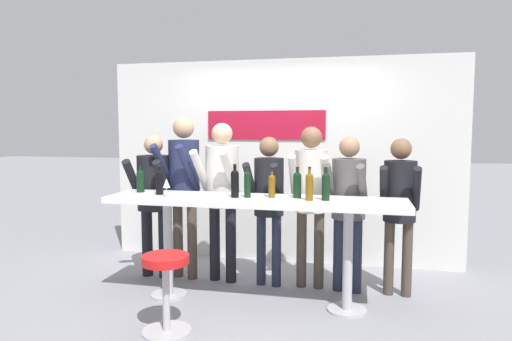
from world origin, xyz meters
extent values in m
plane|color=gray|center=(0.00, 0.00, 0.00)|extent=(40.00, 40.00, 0.00)
cube|color=silver|center=(0.00, 1.53, 1.27)|extent=(4.45, 0.10, 2.55)
cube|color=#B2142D|center=(-0.19, 1.47, 1.73)|extent=(1.50, 0.02, 0.36)
cube|color=white|center=(0.00, 0.00, 1.00)|extent=(2.85, 0.61, 0.06)
cylinder|color=#B2B2B7|center=(-0.88, 0.00, 0.51)|extent=(0.09, 0.09, 0.97)
cylinder|color=#B2B2B7|center=(-0.88, 0.00, 0.01)|extent=(0.36, 0.36, 0.02)
cylinder|color=#B2B2B7|center=(0.88, 0.00, 0.51)|extent=(0.09, 0.09, 0.97)
cylinder|color=#B2B2B7|center=(0.88, 0.00, 0.01)|extent=(0.36, 0.36, 0.02)
cylinder|color=#B2B2B7|center=(-0.56, -0.79, 0.01)|extent=(0.41, 0.41, 0.02)
cylinder|color=#B2B2B7|center=(-0.56, -0.79, 0.32)|extent=(0.06, 0.06, 0.59)
cylinder|color=red|center=(-0.56, -0.79, 0.62)|extent=(0.39, 0.39, 0.07)
cylinder|color=black|center=(-1.38, 0.55, 0.39)|extent=(0.12, 0.12, 0.77)
cylinder|color=black|center=(-1.18, 0.55, 0.39)|extent=(0.12, 0.12, 0.77)
cylinder|color=black|center=(-1.28, 0.55, 1.08)|extent=(0.39, 0.39, 0.61)
sphere|color=tan|center=(-1.28, 0.55, 1.51)|extent=(0.21, 0.21, 0.21)
cylinder|color=black|center=(-1.46, 0.41, 1.12)|extent=(0.10, 0.38, 0.48)
cylinder|color=black|center=(-1.10, 0.40, 1.12)|extent=(0.10, 0.38, 0.48)
cylinder|color=#473D33|center=(-1.03, 0.60, 0.44)|extent=(0.11, 0.11, 0.87)
cylinder|color=#473D33|center=(-0.84, 0.57, 0.44)|extent=(0.11, 0.11, 0.87)
cylinder|color=#23284C|center=(-0.93, 0.59, 1.22)|extent=(0.40, 0.40, 0.69)
sphere|color=tan|center=(-0.93, 0.59, 1.70)|extent=(0.24, 0.24, 0.24)
cylinder|color=#23284C|center=(-1.13, 0.45, 1.27)|extent=(0.16, 0.41, 0.53)
cylinder|color=#23284C|center=(-0.81, 0.39, 1.27)|extent=(0.16, 0.41, 0.53)
cylinder|color=black|center=(-0.58, 0.59, 0.42)|extent=(0.12, 0.12, 0.84)
cylinder|color=black|center=(-0.39, 0.55, 0.42)|extent=(0.12, 0.12, 0.84)
cylinder|color=beige|center=(-0.49, 0.57, 1.17)|extent=(0.42, 0.42, 0.66)
sphere|color=#D6AD89|center=(-0.49, 0.57, 1.63)|extent=(0.23, 0.23, 0.23)
cylinder|color=beige|center=(-0.68, 0.44, 1.22)|extent=(0.16, 0.40, 0.51)
cylinder|color=beige|center=(-0.34, 0.38, 1.22)|extent=(0.16, 0.40, 0.51)
cylinder|color=#23283D|center=(-0.05, 0.55, 0.38)|extent=(0.10, 0.10, 0.77)
cylinder|color=#23283D|center=(0.13, 0.53, 0.38)|extent=(0.10, 0.10, 0.77)
cylinder|color=black|center=(0.04, 0.54, 1.07)|extent=(0.35, 0.35, 0.61)
sphere|color=brown|center=(0.04, 0.54, 1.50)|extent=(0.21, 0.21, 0.21)
cylinder|color=black|center=(-0.13, 0.41, 1.12)|extent=(0.12, 0.37, 0.47)
cylinder|color=black|center=(0.17, 0.37, 1.12)|extent=(0.12, 0.37, 0.47)
cylinder|color=#473D33|center=(0.39, 0.57, 0.41)|extent=(0.11, 0.11, 0.82)
cylinder|color=#473D33|center=(0.57, 0.57, 0.41)|extent=(0.11, 0.11, 0.82)
cylinder|color=beige|center=(0.48, 0.57, 1.14)|extent=(0.34, 0.34, 0.65)
sphere|color=brown|center=(0.48, 0.57, 1.60)|extent=(0.22, 0.22, 0.22)
cylinder|color=beige|center=(0.32, 0.41, 1.19)|extent=(0.08, 0.38, 0.50)
cylinder|color=beige|center=(0.64, 0.41, 1.19)|extent=(0.08, 0.38, 0.50)
cylinder|color=#23283D|center=(0.78, 0.55, 0.39)|extent=(0.11, 0.11, 0.77)
cylinder|color=#23283D|center=(0.96, 0.52, 0.39)|extent=(0.11, 0.11, 0.77)
cylinder|color=#514C4C|center=(0.87, 0.53, 1.08)|extent=(0.39, 0.39, 0.61)
sphere|color=#9E7556|center=(0.87, 0.53, 1.50)|extent=(0.21, 0.21, 0.21)
cylinder|color=#514C4C|center=(0.69, 0.41, 1.12)|extent=(0.14, 0.37, 0.47)
cylinder|color=#514C4C|center=(1.00, 0.36, 1.12)|extent=(0.14, 0.37, 0.47)
cylinder|color=#473D33|center=(1.28, 0.54, 0.38)|extent=(0.10, 0.10, 0.76)
cylinder|color=#473D33|center=(1.46, 0.53, 0.38)|extent=(0.10, 0.10, 0.76)
cylinder|color=black|center=(1.37, 0.53, 1.07)|extent=(0.34, 0.34, 0.61)
sphere|color=brown|center=(1.37, 0.53, 1.49)|extent=(0.21, 0.21, 0.21)
cylinder|color=black|center=(1.21, 0.40, 1.11)|extent=(0.11, 0.36, 0.47)
cylinder|color=black|center=(1.51, 0.37, 1.11)|extent=(0.11, 0.36, 0.47)
cylinder|color=black|center=(0.40, 0.07, 1.14)|extent=(0.08, 0.08, 0.21)
sphere|color=black|center=(0.40, 0.07, 1.24)|extent=(0.08, 0.08, 0.08)
cylinder|color=black|center=(0.40, 0.07, 1.28)|extent=(0.03, 0.03, 0.07)
cylinder|color=black|center=(0.40, 0.07, 1.32)|extent=(0.03, 0.03, 0.02)
cylinder|color=brown|center=(0.17, 0.04, 1.13)|extent=(0.06, 0.06, 0.18)
sphere|color=brown|center=(0.17, 0.04, 1.22)|extent=(0.06, 0.06, 0.06)
cylinder|color=brown|center=(0.17, 0.04, 1.25)|extent=(0.02, 0.02, 0.07)
cylinder|color=black|center=(0.17, 0.04, 1.29)|extent=(0.03, 0.03, 0.01)
cylinder|color=black|center=(-1.22, 0.11, 1.13)|extent=(0.08, 0.08, 0.19)
sphere|color=black|center=(-1.22, 0.11, 1.22)|extent=(0.08, 0.08, 0.08)
cylinder|color=black|center=(-1.22, 0.11, 1.26)|extent=(0.03, 0.03, 0.07)
cylinder|color=black|center=(-1.22, 0.11, 1.30)|extent=(0.03, 0.03, 0.01)
cylinder|color=black|center=(-0.96, -0.01, 1.14)|extent=(0.08, 0.08, 0.20)
sphere|color=black|center=(-0.96, -0.01, 1.24)|extent=(0.08, 0.08, 0.08)
cylinder|color=black|center=(-0.96, -0.01, 1.28)|extent=(0.03, 0.03, 0.07)
cylinder|color=black|center=(-0.96, -0.01, 1.32)|extent=(0.03, 0.03, 0.02)
cylinder|color=brown|center=(0.53, -0.06, 1.14)|extent=(0.07, 0.07, 0.22)
sphere|color=brown|center=(0.53, -0.06, 1.25)|extent=(0.07, 0.07, 0.07)
cylinder|color=brown|center=(0.53, -0.06, 1.29)|extent=(0.03, 0.03, 0.08)
cylinder|color=black|center=(0.53, -0.06, 1.33)|extent=(0.03, 0.03, 0.02)
cylinder|color=black|center=(0.68, -0.03, 1.14)|extent=(0.07, 0.07, 0.22)
sphere|color=black|center=(0.68, -0.03, 1.25)|extent=(0.07, 0.07, 0.07)
cylinder|color=black|center=(0.68, -0.03, 1.29)|extent=(0.03, 0.03, 0.08)
cylinder|color=black|center=(0.68, -0.03, 1.33)|extent=(0.03, 0.03, 0.02)
cylinder|color=black|center=(-0.06, -0.01, 1.14)|extent=(0.06, 0.06, 0.22)
sphere|color=black|center=(-0.06, -0.01, 1.25)|extent=(0.06, 0.06, 0.06)
cylinder|color=black|center=(-0.06, -0.01, 1.29)|extent=(0.02, 0.02, 0.08)
cylinder|color=black|center=(-0.06, -0.01, 1.34)|extent=(0.03, 0.03, 0.02)
cylinder|color=black|center=(-0.18, -0.03, 1.15)|extent=(0.08, 0.08, 0.22)
sphere|color=black|center=(-0.18, -0.03, 1.26)|extent=(0.08, 0.08, 0.08)
cylinder|color=black|center=(-0.18, -0.03, 1.30)|extent=(0.03, 0.03, 0.08)
cylinder|color=black|center=(-0.18, -0.03, 1.35)|extent=(0.03, 0.03, 0.02)
cylinder|color=silver|center=(-0.83, -0.13, 1.04)|extent=(0.06, 0.06, 0.01)
cylinder|color=silver|center=(-0.83, -0.13, 1.08)|extent=(0.01, 0.01, 0.08)
cone|color=silver|center=(-0.83, -0.13, 1.17)|extent=(0.07, 0.07, 0.09)
camera|label=1|loc=(0.96, -4.17, 1.68)|focal=32.00mm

